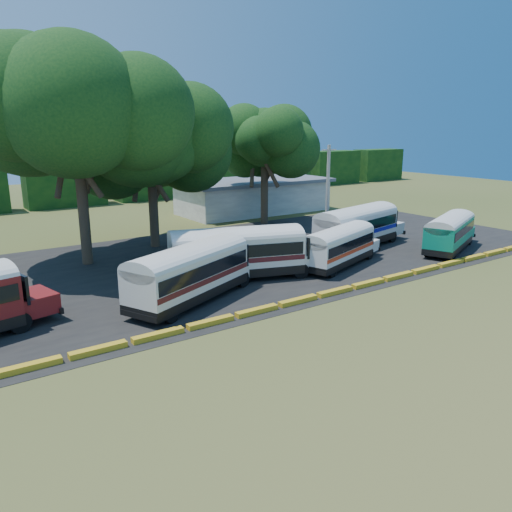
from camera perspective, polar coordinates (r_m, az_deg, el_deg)
ground at (r=28.53m, az=3.74°, el=-6.55°), size 160.00×160.00×0.00m
asphalt_strip at (r=38.63m, az=-6.12°, el=-0.92°), size 64.00×24.00×0.02m
curb at (r=29.22m, az=2.53°, el=-5.70°), size 53.70×0.45×0.30m
terminal_building at (r=62.03m, az=-0.27°, el=6.92°), size 19.00×9.00×4.00m
treeline_backdrop at (r=71.19m, az=-21.03°, el=7.74°), size 130.00×4.00×6.00m
bus_cream_west at (r=29.98m, az=-7.37°, el=-1.57°), size 10.84×6.87×3.53m
bus_cream_east at (r=34.23m, az=-1.85°, el=0.70°), size 11.42×5.96×3.66m
bus_white_red at (r=37.91m, az=9.51°, el=1.33°), size 9.47×5.12×3.04m
bus_white_blue at (r=44.05m, az=11.57°, el=3.53°), size 11.43×5.03×3.65m
bus_teal at (r=45.19m, az=21.33°, el=2.75°), size 9.69×5.74×3.13m
tree_west at (r=39.42m, az=-20.05°, el=15.69°), size 13.18×13.18×16.48m
tree_center at (r=43.88m, az=-12.04°, el=12.92°), size 10.97×10.97×13.30m
tree_east at (r=53.93m, az=0.99°, el=13.29°), size 8.37×8.37×12.22m
utility_pole at (r=45.83m, az=8.17°, el=7.15°), size 1.60×0.30×8.72m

